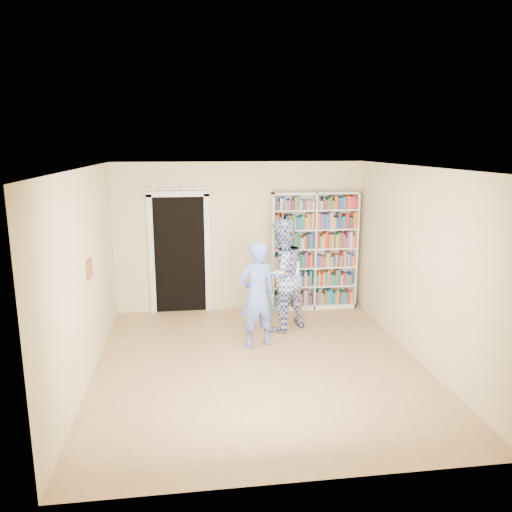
% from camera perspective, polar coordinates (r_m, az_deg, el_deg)
% --- Properties ---
extents(floor, '(5.00, 5.00, 0.00)m').
position_cam_1_polar(floor, '(7.09, 0.43, -12.31)').
color(floor, '#9E774C').
rests_on(floor, ground).
extents(ceiling, '(5.00, 5.00, 0.00)m').
position_cam_1_polar(ceiling, '(6.44, 0.47, 10.04)').
color(ceiling, white).
rests_on(ceiling, wall_back).
extents(wall_back, '(4.50, 0.00, 4.50)m').
position_cam_1_polar(wall_back, '(9.07, -1.80, 2.18)').
color(wall_back, beige).
rests_on(wall_back, floor).
extents(wall_left, '(0.00, 5.00, 5.00)m').
position_cam_1_polar(wall_left, '(6.71, -18.95, -2.22)').
color(wall_left, beige).
rests_on(wall_left, floor).
extents(wall_right, '(0.00, 5.00, 5.00)m').
position_cam_1_polar(wall_right, '(7.30, 18.22, -1.01)').
color(wall_right, beige).
rests_on(wall_right, floor).
extents(bookshelf, '(1.57, 0.29, 2.16)m').
position_cam_1_polar(bookshelf, '(9.20, 6.65, 0.61)').
color(bookshelf, white).
rests_on(bookshelf, floor).
extents(doorway, '(1.10, 0.08, 2.43)m').
position_cam_1_polar(doorway, '(9.03, -8.73, 0.89)').
color(doorway, black).
rests_on(doorway, floor).
extents(wall_art, '(0.03, 0.25, 0.25)m').
position_cam_1_polar(wall_art, '(6.88, -18.51, -1.39)').
color(wall_art, brown).
rests_on(wall_art, wall_left).
extents(man_blue, '(0.67, 0.52, 1.62)m').
position_cam_1_polar(man_blue, '(7.43, 0.11, -4.43)').
color(man_blue, '#5C78CD').
rests_on(man_blue, floor).
extents(man_plaid, '(1.13, 1.06, 1.84)m').
position_cam_1_polar(man_plaid, '(8.10, 2.85, -2.21)').
color(man_plaid, '#314097').
rests_on(man_plaid, floor).
extents(paper_sheet, '(0.21, 0.06, 0.30)m').
position_cam_1_polar(paper_sheet, '(7.95, 4.25, -1.72)').
color(paper_sheet, white).
rests_on(paper_sheet, man_plaid).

